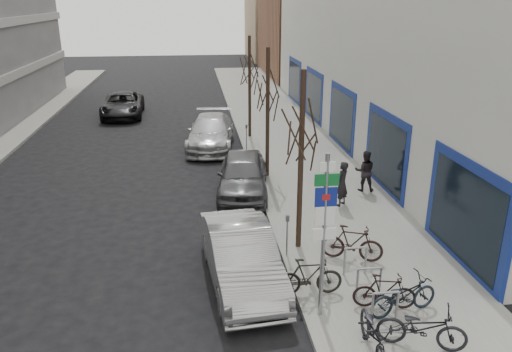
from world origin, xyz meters
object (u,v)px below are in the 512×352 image
object	(u,v)px
highway_sign_pole	(324,227)
parked_car_front	(242,256)
tree_mid	(268,83)
parked_car_back	(211,132)
pedestrian_far	(365,171)
parked_car_mid	(243,175)
pedestrian_near	(342,184)
meter_front	(287,231)
bike_far_curb	(422,324)
meter_back	(247,135)
lane_car	(123,105)
tree_far	(250,63)
bike_near_right	(385,291)
bike_mid_inner	(309,276)
meter_mid	(262,170)
bike_rack	(369,278)
bike_mid_curb	(404,293)
tree_near	(302,120)
bike_near_left	(374,331)
bike_far_inner	(352,243)

from	to	relation	value
highway_sign_pole	parked_car_front	distance (m)	3.05
tree_mid	parked_car_back	size ratio (longest dim) A/B	0.99
highway_sign_pole	pedestrian_far	world-z (taller)	highway_sign_pole
parked_car_mid	pedestrian_far	bearing A→B (deg)	-0.06
pedestrian_near	meter_front	bearing A→B (deg)	7.70
bike_far_curb	parked_car_back	size ratio (longest dim) A/B	0.34
meter_back	meter_front	bearing A→B (deg)	-90.00
lane_car	pedestrian_near	world-z (taller)	pedestrian_near
tree_far	bike_near_right	distance (m)	16.87
bike_near_right	bike_mid_inner	distance (m)	1.88
highway_sign_pole	parked_car_front	xyz separation A→B (m)	(-1.70, 1.91, -1.66)
bike_far_curb	highway_sign_pole	bearing A→B (deg)	73.51
meter_front	pedestrian_far	world-z (taller)	pedestrian_far
meter_mid	pedestrian_far	bearing A→B (deg)	-10.22
meter_front	pedestrian_near	distance (m)	4.35
bike_rack	bike_mid_curb	world-z (taller)	bike_mid_curb
tree_mid	bike_near_right	size ratio (longest dim) A/B	3.56
tree_near	bike_near_right	bearing A→B (deg)	-67.78
tree_far	meter_front	distance (m)	13.88
bike_mid_inner	parked_car_mid	size ratio (longest dim) A/B	0.37
tree_mid	bike_near_right	world-z (taller)	tree_mid
bike_rack	parked_car_front	world-z (taller)	parked_car_front
highway_sign_pole	bike_near_left	bearing A→B (deg)	-64.07
tree_mid	pedestrian_far	size ratio (longest dim) A/B	3.34
meter_mid	meter_back	xyz separation A→B (m)	(0.00, 5.50, 0.00)
bike_far_curb	parked_car_back	xyz separation A→B (m)	(-3.86, 16.54, 0.07)
meter_mid	parked_car_mid	size ratio (longest dim) A/B	0.27
parked_car_mid	pedestrian_near	world-z (taller)	pedestrian_near
meter_mid	bike_far_inner	bearing A→B (deg)	-73.33
bike_near_left	bike_far_curb	world-z (taller)	bike_near_left
tree_near	parked_car_mid	xyz separation A→B (m)	(-1.20, 4.89, -3.30)
meter_front	parked_car_front	xyz separation A→B (m)	(-1.45, -1.10, -0.12)
highway_sign_pole	tree_mid	world-z (taller)	tree_mid
tree_far	meter_mid	xyz separation A→B (m)	(-0.45, -8.00, -3.19)
tree_near	parked_car_front	world-z (taller)	tree_near
bike_mid_curb	parked_car_front	size ratio (longest dim) A/B	0.38
meter_mid	bike_near_right	world-z (taller)	meter_mid
bike_mid_inner	parked_car_back	xyz separation A→B (m)	(-1.90, 14.24, 0.12)
meter_back	lane_car	world-z (taller)	lane_car
meter_front	bike_near_left	xyz separation A→B (m)	(1.00, -4.55, -0.17)
bike_rack	bike_far_curb	xyz separation A→B (m)	(0.47, -2.04, 0.07)
bike_near_left	bike_mid_inner	size ratio (longest dim) A/B	1.11
tree_mid	meter_front	bearing A→B (deg)	-93.68
bike_near_left	bike_near_right	xyz separation A→B (m)	(0.86, 1.61, -0.12)
parked_car_mid	pedestrian_far	xyz separation A→B (m)	(4.72, -0.60, 0.17)
meter_mid	parked_car_front	size ratio (longest dim) A/B	0.26
bike_far_inner	meter_mid	bearing A→B (deg)	38.50
bike_mid_inner	pedestrian_near	bearing A→B (deg)	-23.26
tree_far	pedestrian_near	size ratio (longest dim) A/B	3.30
parked_car_back	pedestrian_far	distance (m)	9.28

